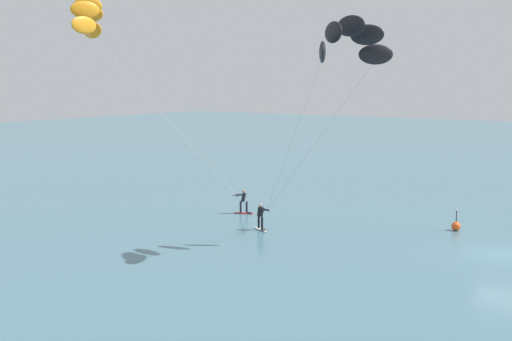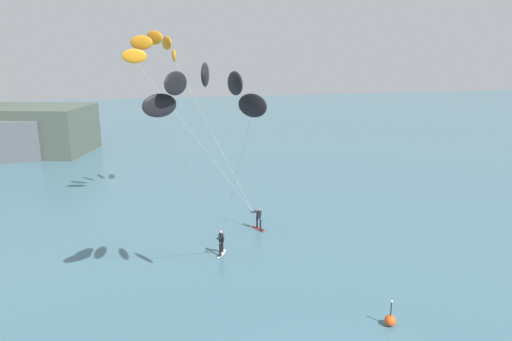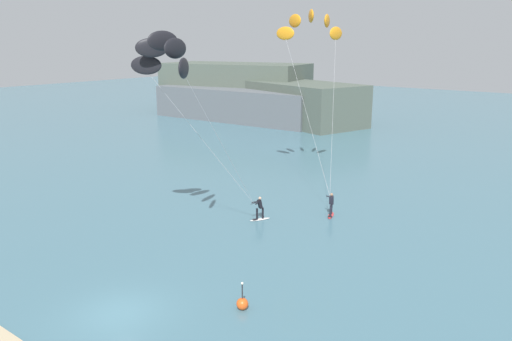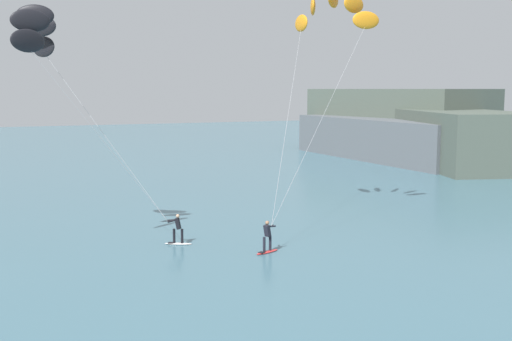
# 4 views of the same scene
# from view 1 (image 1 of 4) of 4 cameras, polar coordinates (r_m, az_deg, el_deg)

# --- Properties ---
(ground_plane) EXTENTS (240.00, 240.00, 0.00)m
(ground_plane) POSITION_cam_1_polar(r_m,az_deg,el_deg) (37.09, 20.97, -7.00)
(ground_plane) COLOR #426B7A
(kitesurfer_nearshore) EXTENTS (9.76, 10.79, 14.64)m
(kitesurfer_nearshore) POSITION_cam_1_polar(r_m,az_deg,el_deg) (44.37, -14.17, 12.44)
(kitesurfer_nearshore) COLOR red
(kitesurfer_nearshore) RESTS_ON ground
(kitesurfer_mid_water) EXTENTS (5.69, 8.91, 12.63)m
(kitesurfer_mid_water) POSITION_cam_1_polar(r_m,az_deg,el_deg) (34.58, 8.04, 10.72)
(kitesurfer_mid_water) COLOR white
(kitesurfer_mid_water) RESTS_ON ground
(marker_buoy) EXTENTS (0.56, 0.56, 1.38)m
(marker_buoy) POSITION_cam_1_polar(r_m,az_deg,el_deg) (41.90, 17.36, -4.72)
(marker_buoy) COLOR #EA5119
(marker_buoy) RESTS_ON ground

